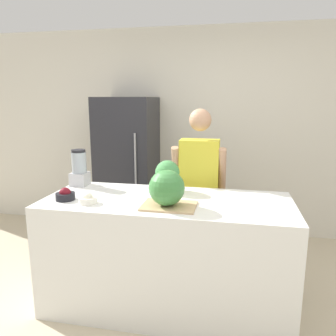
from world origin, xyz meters
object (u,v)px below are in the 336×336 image
at_px(watermelon, 167,188).
at_px(person, 199,190).
at_px(refrigerator, 128,168).
at_px(blender, 79,169).
at_px(potted_plant, 167,174).
at_px(bowl_cherries, 65,195).
at_px(bowl_cream, 88,199).

bearing_deg(watermelon, person, 79.59).
bearing_deg(refrigerator, watermelon, -62.34).
height_order(blender, potted_plant, blender).
distance_m(bowl_cherries, blender, 0.47).
height_order(person, watermelon, person).
bearing_deg(watermelon, blender, 153.44).
xyz_separation_m(bowl_cherries, blender, (-0.09, 0.45, 0.12)).
height_order(watermelon, blender, blender).
bearing_deg(person, bowl_cherries, -140.08).
distance_m(bowl_cream, potted_plant, 0.72).
distance_m(refrigerator, bowl_cherries, 1.54).
distance_m(watermelon, bowl_cherries, 0.84).
bearing_deg(bowl_cherries, refrigerator, 89.27).
bearing_deg(potted_plant, person, 59.74).
distance_m(person, bowl_cream, 1.17).
bearing_deg(refrigerator, potted_plant, -56.82).
height_order(person, blender, person).
height_order(bowl_cream, blender, blender).
xyz_separation_m(refrigerator, bowl_cream, (0.20, -1.58, 0.09)).
xyz_separation_m(person, bowl_cream, (-0.77, -0.88, 0.12)).
bearing_deg(bowl_cherries, watermelon, -1.00).
bearing_deg(person, bowl_cream, -131.24).
bearing_deg(potted_plant, bowl_cherries, -150.77).
xyz_separation_m(refrigerator, bowl_cherries, (-0.02, -1.53, 0.10)).
height_order(refrigerator, person, refrigerator).
distance_m(person, blender, 1.17).
height_order(person, bowl_cream, person).
bearing_deg(bowl_cream, bowl_cherries, 166.65).
relative_size(watermelon, potted_plant, 0.99).
xyz_separation_m(refrigerator, potted_plant, (0.73, -1.11, 0.21)).
distance_m(refrigerator, bowl_cream, 1.60).
distance_m(bowl_cream, blender, 0.60).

